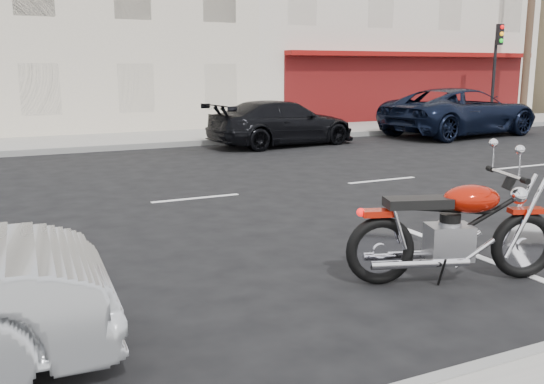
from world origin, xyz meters
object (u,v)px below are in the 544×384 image
at_px(traffic_light, 496,60).
at_px(car_far, 282,123).
at_px(utility_pole, 531,6).
at_px(motorcycle, 527,230).
at_px(fire_hydrant, 461,112).
at_px(suv_far, 461,112).

height_order(traffic_light, car_far, traffic_light).
relative_size(utility_pole, traffic_light, 2.37).
bearing_deg(traffic_light, motorcycle, -134.55).
distance_m(fire_hydrant, motorcycle, 18.50).
relative_size(traffic_light, motorcycle, 1.68).
xyz_separation_m(suv_far, car_far, (-6.63, 0.26, -0.14)).
distance_m(utility_pole, traffic_light, 2.97).
xyz_separation_m(traffic_light, fire_hydrant, (-1.50, 0.17, -2.03)).
relative_size(fire_hydrant, motorcycle, 0.32).
bearing_deg(fire_hydrant, suv_far, -133.42).
bearing_deg(suv_far, traffic_light, -64.80).
bearing_deg(utility_pole, suv_far, -154.90).
height_order(utility_pole, traffic_light, utility_pole).
xyz_separation_m(traffic_light, motorcycle, (-13.61, -13.82, -2.02)).
height_order(suv_far, car_far, suv_far).
height_order(traffic_light, suv_far, traffic_light).
distance_m(traffic_light, motorcycle, 19.50).
relative_size(utility_pole, suv_far, 1.56).
height_order(fire_hydrant, car_far, car_far).
height_order(fire_hydrant, motorcycle, motorcycle).
bearing_deg(car_far, utility_pole, -85.50).
bearing_deg(utility_pole, car_far, -168.46).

